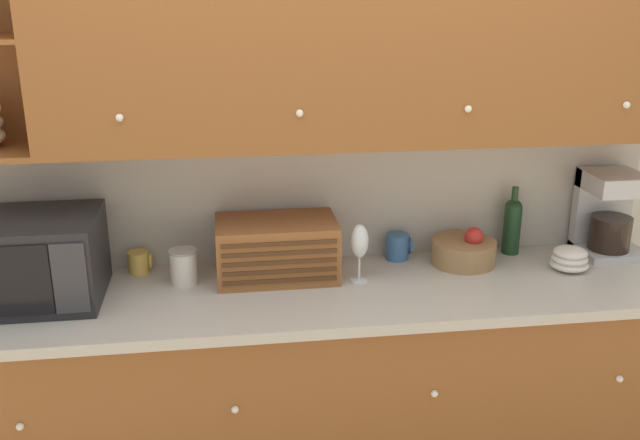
% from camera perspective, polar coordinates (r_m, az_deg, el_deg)
% --- Properties ---
extents(wall_back, '(5.21, 0.06, 2.60)m').
position_cam_1_polar(wall_back, '(2.89, -0.69, 3.79)').
color(wall_back, beige).
rests_on(wall_back, ground_plane).
extents(counter_unit, '(2.83, 0.66, 0.95)m').
position_cam_1_polar(counter_unit, '(2.91, 0.27, -13.88)').
color(counter_unit, brown).
rests_on(counter_unit, ground_plane).
extents(backsplash_panel, '(2.81, 0.01, 0.52)m').
position_cam_1_polar(backsplash_panel, '(2.89, -0.59, 1.83)').
color(backsplash_panel, '#B7B2A8').
rests_on(backsplash_panel, counter_unit).
extents(upper_cabinets, '(2.81, 0.36, 0.82)m').
position_cam_1_polar(upper_cabinets, '(2.63, 3.52, 14.87)').
color(upper_cabinets, brown).
rests_on(upper_cabinets, backsplash_panel).
extents(microwave, '(0.50, 0.40, 0.31)m').
position_cam_1_polar(microwave, '(2.73, -22.36, -2.93)').
color(microwave, black).
rests_on(microwave, counter_unit).
extents(mug_blue_second, '(0.09, 0.08, 0.09)m').
position_cam_1_polar(mug_blue_second, '(2.89, -14.24, -3.28)').
color(mug_blue_second, gold).
rests_on(mug_blue_second, counter_unit).
extents(storage_canister, '(0.11, 0.11, 0.14)m').
position_cam_1_polar(storage_canister, '(2.74, -10.85, -3.70)').
color(storage_canister, silver).
rests_on(storage_canister, counter_unit).
extents(bread_box, '(0.46, 0.29, 0.23)m').
position_cam_1_polar(bread_box, '(2.75, -3.49, -2.30)').
color(bread_box, brown).
rests_on(bread_box, counter_unit).
extents(wine_glass, '(0.07, 0.07, 0.23)m').
position_cam_1_polar(wine_glass, '(2.68, 3.18, -1.85)').
color(wine_glass, silver).
rests_on(wine_glass, counter_unit).
extents(mug, '(0.11, 0.09, 0.11)m').
position_cam_1_polar(mug, '(2.95, 6.26, -2.12)').
color(mug, '#38669E').
rests_on(mug, counter_unit).
extents(fruit_basket, '(0.26, 0.26, 0.16)m').
position_cam_1_polar(fruit_basket, '(2.94, 11.45, -2.44)').
color(fruit_basket, '#937047').
rests_on(fruit_basket, counter_unit).
extents(wine_bottle, '(0.07, 0.07, 0.29)m').
position_cam_1_polar(wine_bottle, '(3.07, 15.13, -0.27)').
color(wine_bottle, '#19381E').
rests_on(wine_bottle, counter_unit).
extents(bowl_stack_on_counter, '(0.15, 0.15, 0.09)m').
position_cam_1_polar(bowl_stack_on_counter, '(2.99, 19.34, -2.95)').
color(bowl_stack_on_counter, silver).
rests_on(bowl_stack_on_counter, counter_unit).
extents(coffee_maker, '(0.22, 0.23, 0.35)m').
position_cam_1_polar(coffee_maker, '(3.19, 22.00, 0.55)').
color(coffee_maker, '#B7B7BC').
rests_on(coffee_maker, counter_unit).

